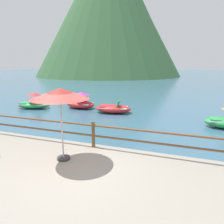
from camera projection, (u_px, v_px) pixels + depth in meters
ground_plane at (170, 81)px, 42.85m from camera, size 200.00×200.00×0.00m
dock_railing at (93, 131)px, 7.29m from camera, size 23.92×0.12×0.95m
beach_umbrella at (60, 95)px, 5.99m from camera, size 1.70×1.70×2.24m
pedal_boat_0 at (34, 103)px, 15.82m from camera, size 2.76×1.83×1.21m
pedal_boat_1 at (81, 103)px, 15.82m from camera, size 2.27×1.36×1.27m
pedal_boat_2 at (113, 109)px, 14.35m from camera, size 2.65×1.68×0.89m
cliff_headland at (113, 14)px, 59.57m from camera, size 42.26×42.26×37.63m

